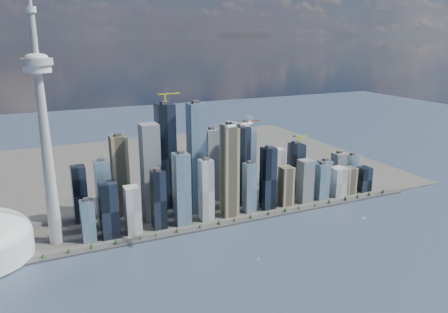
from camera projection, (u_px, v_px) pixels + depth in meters
name	position (u px, v px, depth m)	size (l,w,h in m)	color
ground	(266.00, 287.00, 719.31)	(4000.00, 4000.00, 0.00)	#314357
seawall	(207.00, 227.00, 937.66)	(1100.00, 22.00, 4.00)	#383838
land	(151.00, 171.00, 1331.78)	(1400.00, 900.00, 3.00)	#4C4C47
shoreline_trees	(207.00, 224.00, 935.85)	(960.53, 7.20, 8.80)	#3F2D1E
skyscraper_cluster	(216.00, 175.00, 1015.37)	(736.00, 142.00, 274.82)	black
needle_tower	(44.00, 127.00, 806.96)	(56.00, 56.00, 550.50)	#A5A5A0
airplane	(239.00, 125.00, 774.54)	(65.67, 58.47, 16.13)	silver
sailboat_west	(258.00, 258.00, 803.43)	(7.75, 4.24, 10.89)	white
sailboat_east	(364.00, 218.00, 984.97)	(7.55, 2.81, 10.42)	white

